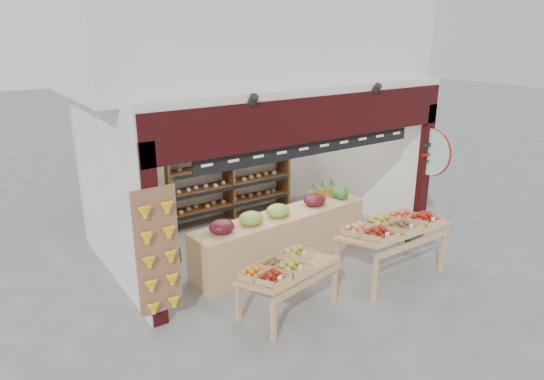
{
  "coord_description": "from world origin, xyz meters",
  "views": [
    {
      "loc": [
        -4.77,
        -6.85,
        3.99
      ],
      "look_at": [
        -0.24,
        -0.2,
        1.29
      ],
      "focal_mm": 32.0,
      "sensor_mm": 36.0,
      "label": 1
    }
  ],
  "objects_px": {
    "cardboard_stack": "(149,251)",
    "watermelon_pile": "(399,229)",
    "refrigerator": "(144,200)",
    "display_table_left": "(282,270)",
    "display_table_right": "(393,228)",
    "mid_counter": "(281,235)",
    "back_shelving": "(228,166)"
  },
  "relations": [
    {
      "from": "cardboard_stack",
      "to": "watermelon_pile",
      "type": "distance_m",
      "value": 4.86
    },
    {
      "from": "cardboard_stack",
      "to": "mid_counter",
      "type": "height_order",
      "value": "mid_counter"
    },
    {
      "from": "refrigerator",
      "to": "watermelon_pile",
      "type": "relative_size",
      "value": 2.32
    },
    {
      "from": "refrigerator",
      "to": "watermelon_pile",
      "type": "distance_m",
      "value": 5.07
    },
    {
      "from": "watermelon_pile",
      "to": "display_table_right",
      "type": "bearing_deg",
      "value": -144.05
    },
    {
      "from": "refrigerator",
      "to": "display_table_left",
      "type": "distance_m",
      "value": 3.77
    },
    {
      "from": "refrigerator",
      "to": "cardboard_stack",
      "type": "distance_m",
      "value": 1.26
    },
    {
      "from": "mid_counter",
      "to": "display_table_left",
      "type": "height_order",
      "value": "mid_counter"
    },
    {
      "from": "mid_counter",
      "to": "watermelon_pile",
      "type": "relative_size",
      "value": 5.03
    },
    {
      "from": "back_shelving",
      "to": "display_table_left",
      "type": "relative_size",
      "value": 1.88
    },
    {
      "from": "display_table_left",
      "to": "display_table_right",
      "type": "relative_size",
      "value": 0.9
    },
    {
      "from": "back_shelving",
      "to": "cardboard_stack",
      "type": "distance_m",
      "value": 2.72
    },
    {
      "from": "refrigerator",
      "to": "display_table_right",
      "type": "distance_m",
      "value": 4.73
    },
    {
      "from": "back_shelving",
      "to": "refrigerator",
      "type": "bearing_deg",
      "value": -177.8
    },
    {
      "from": "mid_counter",
      "to": "display_table_left",
      "type": "distance_m",
      "value": 1.76
    },
    {
      "from": "mid_counter",
      "to": "cardboard_stack",
      "type": "bearing_deg",
      "value": 148.88
    },
    {
      "from": "display_table_left",
      "to": "mid_counter",
      "type": "bearing_deg",
      "value": 55.21
    },
    {
      "from": "back_shelving",
      "to": "cardboard_stack",
      "type": "bearing_deg",
      "value": -153.6
    },
    {
      "from": "refrigerator",
      "to": "display_table_right",
      "type": "relative_size",
      "value": 0.93
    },
    {
      "from": "display_table_left",
      "to": "watermelon_pile",
      "type": "height_order",
      "value": "display_table_left"
    },
    {
      "from": "cardboard_stack",
      "to": "watermelon_pile",
      "type": "xyz_separation_m",
      "value": [
        4.54,
        -1.75,
        -0.05
      ]
    },
    {
      "from": "display_table_left",
      "to": "display_table_right",
      "type": "height_order",
      "value": "display_table_right"
    },
    {
      "from": "display_table_left",
      "to": "display_table_right",
      "type": "xyz_separation_m",
      "value": [
        2.18,
        -0.06,
        0.15
      ]
    },
    {
      "from": "display_table_left",
      "to": "cardboard_stack",
      "type": "bearing_deg",
      "value": 111.17
    },
    {
      "from": "display_table_right",
      "to": "watermelon_pile",
      "type": "xyz_separation_m",
      "value": [
        1.33,
        0.96,
        -0.68
      ]
    },
    {
      "from": "display_table_left",
      "to": "watermelon_pile",
      "type": "relative_size",
      "value": 2.24
    },
    {
      "from": "watermelon_pile",
      "to": "display_table_left",
      "type": "bearing_deg",
      "value": -165.59
    },
    {
      "from": "cardboard_stack",
      "to": "display_table_right",
      "type": "height_order",
      "value": "display_table_right"
    },
    {
      "from": "mid_counter",
      "to": "back_shelving",
      "type": "bearing_deg",
      "value": 83.46
    },
    {
      "from": "watermelon_pile",
      "to": "cardboard_stack",
      "type": "bearing_deg",
      "value": 158.93
    },
    {
      "from": "cardboard_stack",
      "to": "refrigerator",
      "type": "bearing_deg",
      "value": 71.33
    },
    {
      "from": "refrigerator",
      "to": "watermelon_pile",
      "type": "xyz_separation_m",
      "value": [
        4.18,
        -2.81,
        -0.63
      ]
    }
  ]
}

